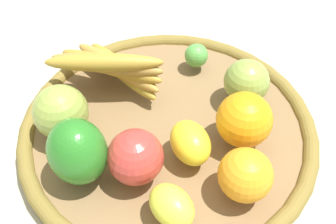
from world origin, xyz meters
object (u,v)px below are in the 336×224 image
bell_pepper (77,151)px  lemon_1 (190,143)px  banana_bunch (112,66)px  apple_1 (246,82)px  lime_0 (194,55)px  apple_2 (61,112)px  apple_0 (135,157)px  orange_0 (244,120)px  orange_1 (245,175)px  lemon_0 (172,206)px

bell_pepper → lemon_1: 0.15m
banana_bunch → apple_1: (-0.21, -0.04, -0.00)m
lime_0 → banana_bunch: bearing=41.3°
lemon_1 → apple_2: apple_2 is taller
lime_0 → apple_1: bearing=152.5°
apple_0 → apple_2: apple_2 is taller
bell_pepper → apple_2: bell_pepper is taller
orange_0 → bell_pepper: bell_pepper is taller
orange_0 → orange_1: 0.09m
banana_bunch → lime_0: size_ratio=4.52×
orange_1 → lime_0: bearing=-58.3°
lime_0 → orange_1: bearing=121.7°
orange_1 → apple_0: apple_0 is taller
lime_0 → apple_0: bearing=89.3°
apple_0 → orange_1: bearing=-170.4°
orange_0 → apple_2: same height
banana_bunch → lemon_1: size_ratio=2.58×
orange_1 → apple_1: 0.17m
apple_0 → lemon_0: size_ratio=1.16×
banana_bunch → apple_2: bearing=77.9°
banana_bunch → orange_1: 0.27m
banana_bunch → lime_0: (-0.11, -0.09, -0.02)m
orange_1 → lemon_1: (0.08, -0.03, -0.01)m
lemon_0 → apple_1: bearing=-99.2°
orange_1 → apple_1: (0.04, -0.17, 0.00)m
bell_pepper → lemon_0: bearing=-158.8°
banana_bunch → apple_0: 0.18m
banana_bunch → lime_0: 0.14m
lime_0 → apple_1: (-0.10, 0.05, 0.01)m
banana_bunch → lemon_0: (-0.17, 0.19, -0.02)m
lemon_0 → apple_2: bearing=-21.6°
apple_0 → lemon_1: 0.08m
orange_1 → bell_pepper: (0.21, 0.05, 0.01)m
apple_0 → lime_0: bearing=-90.7°
lemon_0 → apple_2: 0.21m
banana_bunch → apple_0: banana_bunch is taller
apple_2 → apple_0: bearing=165.3°
apple_0 → apple_1: (-0.10, -0.19, -0.00)m
orange_0 → apple_0: size_ratio=1.07×
apple_0 → apple_2: size_ratio=0.94×
apple_0 → apple_2: 0.13m
orange_0 → apple_2: size_ratio=1.00×
apple_2 → lime_0: bearing=-122.3°
lemon_1 → apple_2: (0.18, 0.02, 0.01)m
bell_pepper → lemon_0: 0.14m
lime_0 → apple_0: (0.00, 0.24, 0.02)m
orange_1 → apple_2: size_ratio=0.89×
orange_0 → apple_2: bearing=17.0°
orange_0 → apple_1: bearing=-80.1°
apple_0 → apple_1: apple_0 is taller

